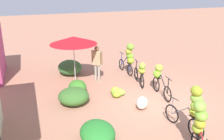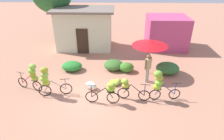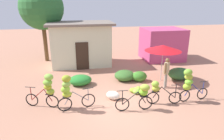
% 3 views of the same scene
% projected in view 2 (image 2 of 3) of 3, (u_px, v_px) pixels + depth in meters
% --- Properties ---
extents(ground_plane, '(60.00, 60.00, 0.00)m').
position_uv_depth(ground_plane, '(94.00, 98.00, 10.28)').
color(ground_plane, '#AA735B').
extents(building_low, '(4.81, 3.01, 3.24)m').
position_uv_depth(building_low, '(84.00, 29.00, 15.84)').
color(building_low, beige).
rests_on(building_low, ground).
extents(shop_pink, '(3.20, 2.80, 2.58)m').
position_uv_depth(shop_pink, '(166.00, 32.00, 16.13)').
color(shop_pink, '#B64270').
rests_on(shop_pink, ground).
extents(hedge_bush_front_left, '(1.33, 1.07, 0.60)m').
position_uv_depth(hedge_bush_front_left, '(72.00, 66.00, 12.87)').
color(hedge_bush_front_left, '#287B2D').
rests_on(hedge_bush_front_left, ground).
extents(hedge_bush_front_right, '(1.28, 1.23, 0.64)m').
position_uv_depth(hedge_bush_front_right, '(114.00, 65.00, 12.99)').
color(hedge_bush_front_right, '#386629').
rests_on(hedge_bush_front_right, ground).
extents(hedge_bush_mid, '(0.94, 0.77, 0.63)m').
position_uv_depth(hedge_bush_mid, '(127.00, 67.00, 12.68)').
color(hedge_bush_mid, '#3A7A27').
rests_on(hedge_bush_mid, ground).
extents(hedge_bush_by_door, '(1.48, 1.23, 0.72)m').
position_uv_depth(hedge_bush_by_door, '(168.00, 68.00, 12.49)').
color(hedge_bush_by_door, '#346A34').
rests_on(hedge_bush_by_door, ground).
extents(market_umbrella, '(2.19, 2.19, 2.26)m').
position_uv_depth(market_umbrella, '(150.00, 43.00, 11.67)').
color(market_umbrella, beige).
rests_on(market_umbrella, ground).
extents(bicycle_leftmost, '(1.57, 0.71, 1.67)m').
position_uv_depth(bicycle_leftmost, '(32.00, 75.00, 10.42)').
color(bicycle_leftmost, black).
rests_on(bicycle_leftmost, ground).
extents(bicycle_near_pile, '(1.74, 0.53, 1.72)m').
position_uv_depth(bicycle_near_pile, '(47.00, 80.00, 9.99)').
color(bicycle_near_pile, black).
rests_on(bicycle_near_pile, ground).
extents(bicycle_center_loaded, '(1.74, 0.50, 1.27)m').
position_uv_depth(bicycle_center_loaded, '(108.00, 90.00, 9.53)').
color(bicycle_center_loaded, black).
rests_on(bicycle_center_loaded, ground).
extents(bicycle_by_shop, '(1.69, 0.42, 1.20)m').
position_uv_depth(bicycle_by_shop, '(129.00, 88.00, 9.89)').
color(bicycle_by_shop, black).
rests_on(bicycle_by_shop, ground).
extents(bicycle_rightmost, '(1.63, 0.49, 1.70)m').
position_uv_depth(bicycle_rightmost, '(160.00, 83.00, 9.67)').
color(bicycle_rightmost, black).
rests_on(bicycle_rightmost, ground).
extents(banana_pile_on_ground, '(0.73, 0.75, 0.34)m').
position_uv_depth(banana_pile_on_ground, '(116.00, 82.00, 11.40)').
color(banana_pile_on_ground, '#89C53B').
rests_on(banana_pile_on_ground, ground).
extents(produce_sack, '(0.83, 0.74, 0.44)m').
position_uv_depth(produce_sack, '(91.00, 86.00, 10.92)').
color(produce_sack, silver).
rests_on(produce_sack, ground).
extents(person_vendor, '(0.43, 0.44, 1.77)m').
position_uv_depth(person_vendor, '(148.00, 65.00, 11.22)').
color(person_vendor, gray).
rests_on(person_vendor, ground).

